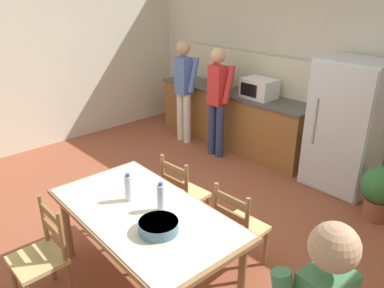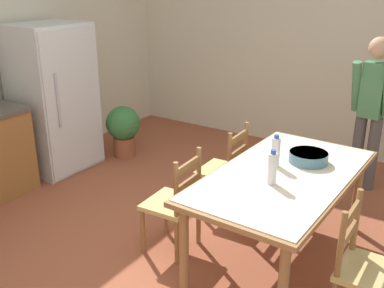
% 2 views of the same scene
% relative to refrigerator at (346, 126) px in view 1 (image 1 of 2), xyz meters
% --- Properties ---
extents(ground_plane, '(8.32, 8.32, 0.00)m').
position_rel_refrigerator_xyz_m(ground_plane, '(-0.89, -2.19, -0.87)').
color(ground_plane, brown).
extents(wall_back, '(6.52, 0.12, 2.90)m').
position_rel_refrigerator_xyz_m(wall_back, '(-0.89, 0.47, 0.58)').
color(wall_back, beige).
rests_on(wall_back, ground).
extents(wall_left, '(0.12, 5.20, 2.90)m').
position_rel_refrigerator_xyz_m(wall_left, '(-4.15, -2.19, 0.58)').
color(wall_left, beige).
rests_on(wall_left, ground).
extents(kitchen_counter, '(2.93, 0.66, 0.94)m').
position_rel_refrigerator_xyz_m(kitchen_counter, '(-1.99, 0.04, -0.39)').
color(kitchen_counter, brown).
rests_on(kitchen_counter, ground).
extents(counter_splashback, '(2.89, 0.03, 0.60)m').
position_rel_refrigerator_xyz_m(counter_splashback, '(-1.98, 0.35, 0.37)').
color(counter_splashback, beige).
rests_on(counter_splashback, kitchen_counter).
extents(refrigerator, '(0.84, 0.73, 1.73)m').
position_rel_refrigerator_xyz_m(refrigerator, '(0.00, 0.00, 0.00)').
color(refrigerator, silver).
rests_on(refrigerator, ground).
extents(microwave, '(0.50, 0.39, 0.30)m').
position_rel_refrigerator_xyz_m(microwave, '(-1.45, 0.02, 0.22)').
color(microwave, white).
rests_on(microwave, kitchen_counter).
extents(paper_bag, '(0.24, 0.16, 0.36)m').
position_rel_refrigerator_xyz_m(paper_bag, '(-2.14, 0.01, 0.25)').
color(paper_bag, tan).
rests_on(paper_bag, kitchen_counter).
extents(dining_table, '(1.85, 1.03, 0.77)m').
position_rel_refrigerator_xyz_m(dining_table, '(-0.31, -3.02, -0.17)').
color(dining_table, olive).
rests_on(dining_table, ground).
extents(bottle_near_centre, '(0.07, 0.07, 0.27)m').
position_rel_refrigerator_xyz_m(bottle_near_centre, '(-0.54, -3.01, 0.03)').
color(bottle_near_centre, silver).
rests_on(bottle_near_centre, dining_table).
extents(bottle_off_centre, '(0.07, 0.07, 0.27)m').
position_rel_refrigerator_xyz_m(bottle_off_centre, '(-0.21, -2.90, 0.03)').
color(bottle_off_centre, silver).
rests_on(bottle_off_centre, dining_table).
extents(serving_bowl, '(0.32, 0.32, 0.09)m').
position_rel_refrigerator_xyz_m(serving_bowl, '(0.01, -3.10, -0.04)').
color(serving_bowl, slate).
rests_on(serving_bowl, dining_table).
extents(chair_side_near_left, '(0.42, 0.40, 0.91)m').
position_rel_refrigerator_xyz_m(chair_side_near_left, '(-0.75, -3.78, -0.42)').
color(chair_side_near_left, olive).
rests_on(chair_side_near_left, ground).
extents(chair_side_far_left, '(0.44, 0.42, 0.91)m').
position_rel_refrigerator_xyz_m(chair_side_far_left, '(-0.69, -2.22, -0.42)').
color(chair_side_far_left, olive).
rests_on(chair_side_far_left, ground).
extents(chair_side_far_right, '(0.43, 0.41, 0.91)m').
position_rel_refrigerator_xyz_m(chair_side_far_right, '(0.13, -2.25, -0.42)').
color(chair_side_far_right, olive).
rests_on(chair_side_far_right, ground).
extents(person_at_sink, '(0.44, 0.30, 1.74)m').
position_rel_refrigerator_xyz_m(person_at_sink, '(-2.63, -0.48, 0.11)').
color(person_at_sink, silver).
rests_on(person_at_sink, ground).
extents(person_at_counter, '(0.43, 0.30, 1.72)m').
position_rel_refrigerator_xyz_m(person_at_counter, '(-1.84, -0.50, 0.10)').
color(person_at_counter, navy).
rests_on(person_at_counter, ground).
extents(potted_plant, '(0.44, 0.44, 0.67)m').
position_rel_refrigerator_xyz_m(potted_plant, '(0.70, -0.43, -0.48)').
color(potted_plant, brown).
rests_on(potted_plant, ground).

